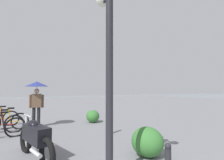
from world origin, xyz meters
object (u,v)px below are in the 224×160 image
object	(u,v)px
pedestrian	(37,91)
bollard_mid	(110,122)
bicycle_yellow	(6,121)
motorcycle	(35,138)
lamppost	(109,47)

from	to	relation	value
pedestrian	bollard_mid	xyz separation A→B (m)	(-2.47, -2.47, -1.15)
pedestrian	bollard_mid	world-z (taller)	pedestrian
bicycle_yellow	bollard_mid	bearing A→B (deg)	-124.23
motorcycle	bollard_mid	size ratio (longest dim) A/B	2.43
pedestrian	bollard_mid	distance (m)	3.68
motorcycle	bicycle_yellow	bearing A→B (deg)	14.06
bicycle_yellow	bollard_mid	distance (m)	4.39
bicycle_yellow	bollard_mid	xyz separation A→B (m)	(-2.47, -3.63, 0.10)
lamppost	pedestrian	distance (m)	5.77
lamppost	motorcycle	bearing A→B (deg)	34.67
lamppost	bollard_mid	world-z (taller)	lamppost
lamppost	motorcycle	xyz separation A→B (m)	(1.73, 1.20, -2.00)
bicycle_yellow	pedestrian	xyz separation A→B (m)	(-0.00, -1.16, 1.24)
lamppost	pedestrian	size ratio (longest dim) A/B	1.83
bicycle_yellow	lamppost	bearing A→B (deg)	-158.86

